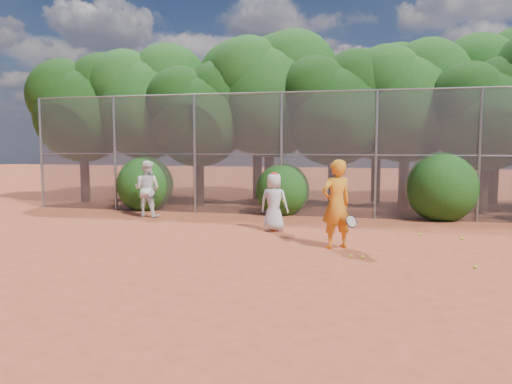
# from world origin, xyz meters

# --- Properties ---
(ground) EXTENTS (80.00, 80.00, 0.00)m
(ground) POSITION_xyz_m (0.00, 0.00, 0.00)
(ground) COLOR #A34024
(ground) RESTS_ON ground
(fence_back) EXTENTS (20.05, 0.09, 4.03)m
(fence_back) POSITION_xyz_m (-0.12, 6.00, 2.05)
(fence_back) COLOR gray
(fence_back) RESTS_ON ground
(tree_0) EXTENTS (4.38, 3.81, 6.00)m
(tree_0) POSITION_xyz_m (-9.44, 8.04, 3.93)
(tree_0) COLOR black
(tree_0) RESTS_ON ground
(tree_1) EXTENTS (4.64, 4.03, 6.35)m
(tree_1) POSITION_xyz_m (-6.94, 8.54, 4.16)
(tree_1) COLOR black
(tree_1) RESTS_ON ground
(tree_2) EXTENTS (3.99, 3.47, 5.47)m
(tree_2) POSITION_xyz_m (-4.45, 7.83, 3.58)
(tree_2) COLOR black
(tree_2) RESTS_ON ground
(tree_3) EXTENTS (4.89, 4.26, 6.70)m
(tree_3) POSITION_xyz_m (-1.94, 8.84, 4.40)
(tree_3) COLOR black
(tree_3) RESTS_ON ground
(tree_4) EXTENTS (4.19, 3.64, 5.73)m
(tree_4) POSITION_xyz_m (0.55, 8.24, 3.76)
(tree_4) COLOR black
(tree_4) RESTS_ON ground
(tree_5) EXTENTS (4.51, 3.92, 6.17)m
(tree_5) POSITION_xyz_m (3.06, 9.04, 4.05)
(tree_5) COLOR black
(tree_5) RESTS_ON ground
(tree_6) EXTENTS (3.86, 3.36, 5.29)m
(tree_6) POSITION_xyz_m (5.55, 8.03, 3.47)
(tree_6) COLOR black
(tree_6) RESTS_ON ground
(tree_9) EXTENTS (4.83, 4.20, 6.62)m
(tree_9) POSITION_xyz_m (-7.94, 10.84, 4.34)
(tree_9) COLOR black
(tree_9) RESTS_ON ground
(tree_10) EXTENTS (5.15, 4.48, 7.06)m
(tree_10) POSITION_xyz_m (-2.93, 11.05, 4.63)
(tree_10) COLOR black
(tree_10) RESTS_ON ground
(tree_11) EXTENTS (4.64, 4.03, 6.35)m
(tree_11) POSITION_xyz_m (2.06, 10.64, 4.16)
(tree_11) COLOR black
(tree_11) RESTS_ON ground
(tree_12) EXTENTS (5.02, 4.37, 6.88)m
(tree_12) POSITION_xyz_m (6.56, 11.24, 4.51)
(tree_12) COLOR black
(tree_12) RESTS_ON ground
(bush_0) EXTENTS (2.00, 2.00, 2.00)m
(bush_0) POSITION_xyz_m (-6.00, 6.30, 1.00)
(bush_0) COLOR #154110
(bush_0) RESTS_ON ground
(bush_1) EXTENTS (1.80, 1.80, 1.80)m
(bush_1) POSITION_xyz_m (-1.00, 6.30, 0.90)
(bush_1) COLOR #154110
(bush_1) RESTS_ON ground
(bush_2) EXTENTS (2.20, 2.20, 2.20)m
(bush_2) POSITION_xyz_m (4.00, 6.30, 1.10)
(bush_2) COLOR #154110
(bush_2) RESTS_ON ground
(player_yellow) EXTENTS (0.95, 0.81, 2.00)m
(player_yellow) POSITION_xyz_m (1.17, 1.19, 1.00)
(player_yellow) COLOR orange
(player_yellow) RESTS_ON ground
(player_teen) EXTENTS (0.82, 0.58, 1.60)m
(player_teen) POSITION_xyz_m (-0.63, 3.04, 0.79)
(player_teen) COLOR silver
(player_teen) RESTS_ON ground
(player_white) EXTENTS (0.92, 0.78, 1.81)m
(player_white) POSITION_xyz_m (-5.14, 4.67, 0.90)
(player_white) COLOR white
(player_white) RESTS_ON ground
(ball_0) EXTENTS (0.07, 0.07, 0.07)m
(ball_0) POSITION_xyz_m (1.00, 1.91, 0.03)
(ball_0) COLOR #ACD025
(ball_0) RESTS_ON ground
(ball_1) EXTENTS (0.07, 0.07, 0.07)m
(ball_1) POSITION_xyz_m (3.16, 3.20, 0.03)
(ball_1) COLOR #ACD025
(ball_1) RESTS_ON ground
(ball_2) EXTENTS (0.07, 0.07, 0.07)m
(ball_2) POSITION_xyz_m (1.79, 0.27, 0.03)
(ball_2) COLOR #ACD025
(ball_2) RESTS_ON ground
(ball_3) EXTENTS (0.07, 0.07, 0.07)m
(ball_3) POSITION_xyz_m (3.88, -0.09, 0.03)
(ball_3) COLOR #ACD025
(ball_3) RESTS_ON ground
(ball_4) EXTENTS (0.07, 0.07, 0.07)m
(ball_4) POSITION_xyz_m (1.56, 0.30, 0.03)
(ball_4) COLOR #ACD025
(ball_4) RESTS_ON ground
(ball_5) EXTENTS (0.07, 0.07, 0.07)m
(ball_5) POSITION_xyz_m (4.10, 2.88, 0.03)
(ball_5) COLOR #ACD025
(ball_5) RESTS_ON ground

